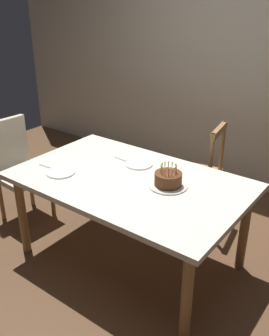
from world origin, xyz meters
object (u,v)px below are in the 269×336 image
at_px(chair_spindle_back, 196,175).
at_px(birthday_cake, 168,180).
at_px(plate_far_side, 139,164).
at_px(dining_table, 129,188).
at_px(plate_near_celebrant, 61,172).
at_px(chair_upholstered, 17,165).

bearing_deg(chair_spindle_back, birthday_cake, -77.19).
distance_m(birthday_cake, plate_far_side, 0.42).
bearing_deg(dining_table, chair_spindle_back, 82.32).
bearing_deg(plate_near_celebrant, chair_upholstered, 168.75).
bearing_deg(chair_spindle_back, plate_far_side, -108.10).
xyz_separation_m(plate_far_side, chair_spindle_back, (0.20, 0.62, -0.28)).
bearing_deg(chair_spindle_back, chair_upholstered, -145.35).
distance_m(plate_near_celebrant, chair_upholstered, 0.82).
xyz_separation_m(plate_far_side, chair_upholstered, (-1.17, -0.33, -0.21)).
bearing_deg(dining_table, plate_far_side, 109.74).
distance_m(plate_near_celebrant, plate_far_side, 0.62).
distance_m(dining_table, chair_spindle_back, 0.89).
distance_m(dining_table, birthday_cake, 0.33).
xyz_separation_m(plate_near_celebrant, chair_spindle_back, (0.59, 1.10, -0.28)).
xyz_separation_m(dining_table, plate_far_side, (-0.09, 0.24, 0.08)).
bearing_deg(plate_near_celebrant, plate_far_side, 51.08).
relative_size(plate_near_celebrant, chair_spindle_back, 0.23).
bearing_deg(plate_near_celebrant, chair_spindle_back, 61.76).
bearing_deg(chair_spindle_back, dining_table, -97.68).
xyz_separation_m(plate_near_celebrant, chair_upholstered, (-0.78, 0.15, -0.21)).
relative_size(birthday_cake, plate_near_celebrant, 1.27).
height_order(plate_far_side, chair_spindle_back, chair_spindle_back).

